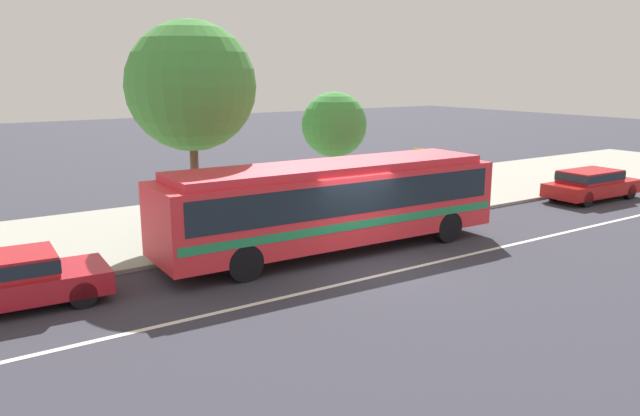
% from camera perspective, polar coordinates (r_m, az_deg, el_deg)
% --- Properties ---
extents(ground_plane, '(120.00, 120.00, 0.00)m').
position_cam_1_polar(ground_plane, '(17.75, 4.53, -5.30)').
color(ground_plane, '#34333E').
extents(sidewalk_slab, '(60.00, 8.00, 0.12)m').
position_cam_1_polar(sidewalk_slab, '(23.56, -6.38, -0.73)').
color(sidewalk_slab, '#9B9A8E').
rests_on(sidewalk_slab, ground_plane).
extents(lane_stripe_center, '(56.00, 0.16, 0.01)m').
position_cam_1_polar(lane_stripe_center, '(17.16, 6.20, -5.95)').
color(lane_stripe_center, silver).
rests_on(lane_stripe_center, ground_plane).
extents(transit_bus, '(10.94, 2.88, 2.71)m').
position_cam_1_polar(transit_bus, '(18.77, 1.18, 0.71)').
color(transit_bus, red).
rests_on(transit_bus, ground_plane).
extents(sedan_behind_bus, '(4.36, 2.08, 1.29)m').
position_cam_1_polar(sedan_behind_bus, '(16.09, -26.70, -5.81)').
color(sedan_behind_bus, '#B01924').
rests_on(sedan_behind_bus, ground_plane).
extents(sedan_far_ahead, '(4.61, 1.89, 1.29)m').
position_cam_1_polar(sedan_far_ahead, '(28.92, 23.53, 2.09)').
color(sedan_far_ahead, '#B31817').
rests_on(sedan_far_ahead, ground_plane).
extents(pedestrian_waiting_near_sign, '(0.47, 0.47, 1.65)m').
position_cam_1_polar(pedestrian_waiting_near_sign, '(20.02, -3.64, -0.03)').
color(pedestrian_waiting_near_sign, '#675C5B').
rests_on(pedestrian_waiting_near_sign, sidewalk_slab).
extents(pedestrian_walking_along_curb, '(0.39, 0.39, 1.68)m').
position_cam_1_polar(pedestrian_walking_along_curb, '(20.98, -2.17, 0.62)').
color(pedestrian_walking_along_curb, '#312B2D').
rests_on(pedestrian_walking_along_curb, sidewalk_slab).
extents(pedestrian_standing_by_tree, '(0.44, 0.44, 1.68)m').
position_cam_1_polar(pedestrian_standing_by_tree, '(23.04, 5.12, 1.64)').
color(pedestrian_standing_by_tree, '#1D304A').
rests_on(pedestrian_standing_by_tree, sidewalk_slab).
extents(bus_stop_sign, '(0.17, 0.43, 2.47)m').
position_cam_1_polar(bus_stop_sign, '(23.58, 8.92, 3.27)').
color(bus_stop_sign, gray).
rests_on(bus_stop_sign, sidewalk_slab).
extents(street_tree_near_stop, '(4.09, 4.09, 6.85)m').
position_cam_1_polar(street_tree_near_stop, '(20.35, -11.70, 10.82)').
color(street_tree_near_stop, brown).
rests_on(street_tree_near_stop, sidewalk_slab).
extents(street_tree_mid_block, '(2.50, 2.50, 4.51)m').
position_cam_1_polar(street_tree_mid_block, '(24.08, 1.31, 7.55)').
color(street_tree_mid_block, brown).
rests_on(street_tree_mid_block, sidewalk_slab).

